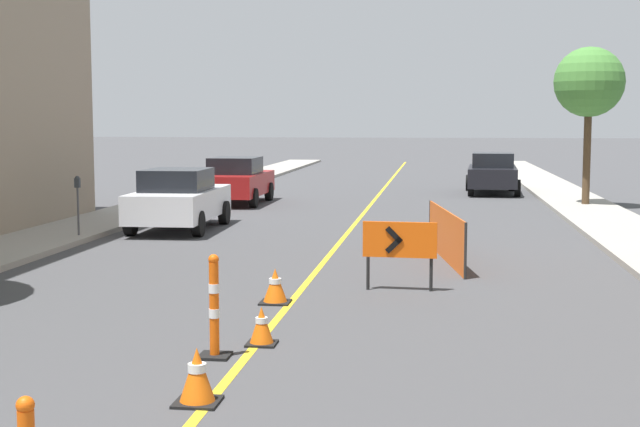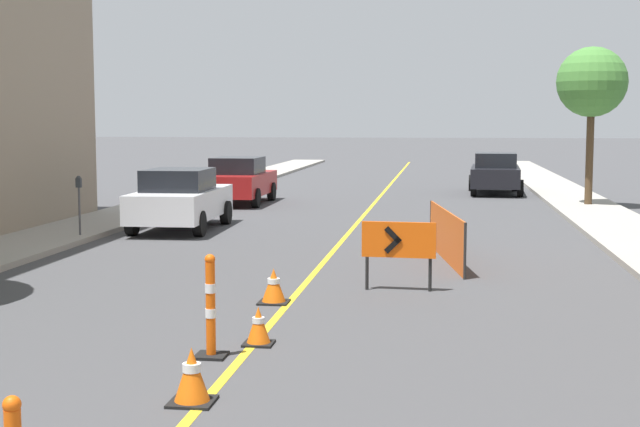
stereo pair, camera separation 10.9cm
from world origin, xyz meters
TOP-DOWN VIEW (x-y plane):
  - lane_stripe at (0.00, 31.64)m, footprint 0.12×63.28m
  - sidewalk_left at (-6.89, 31.64)m, footprint 2.16×63.28m
  - sidewalk_right at (6.89, 31.64)m, footprint 2.16×63.28m
  - traffic_cone_fourth at (-0.11, 10.91)m, footprint 0.45×0.45m
  - traffic_cone_fifth at (0.07, 13.30)m, footprint 0.38×0.38m
  - traffic_cone_farthest at (-0.23, 15.86)m, footprint 0.46×0.46m
  - delineator_post_rear at (-0.37, 12.64)m, footprint 0.37×0.37m
  - arrow_barricade_primary at (1.63, 17.16)m, footprint 1.23×0.13m
  - safety_mesh_fence at (2.42, 20.50)m, footprint 0.72×4.33m
  - parked_car_curb_near at (-4.39, 24.70)m, footprint 1.95×4.35m
  - parked_car_curb_mid at (-4.54, 32.00)m, footprint 1.93×4.30m
  - parked_car_curb_far at (4.32, 37.44)m, footprint 2.02×4.39m
  - parking_meter_near_curb at (-6.15, 22.39)m, footprint 0.12×0.11m
  - street_tree_right_near at (6.99, 32.12)m, footprint 2.24×2.24m

SIDE VIEW (x-z plane):
  - lane_stripe at x=0.00m, z-range 0.00..0.01m
  - sidewalk_left at x=-6.89m, z-range 0.00..0.13m
  - sidewalk_right at x=6.89m, z-range 0.00..0.13m
  - traffic_cone_fifth at x=0.07m, z-range 0.00..0.49m
  - traffic_cone_farthest at x=-0.23m, z-range 0.00..0.54m
  - traffic_cone_fourth at x=-0.11m, z-range 0.00..0.57m
  - safety_mesh_fence at x=2.42m, z-range 0.00..1.02m
  - delineator_post_rear at x=-0.37m, z-range -0.08..1.17m
  - parked_car_curb_near at x=-4.39m, z-range 0.00..1.59m
  - parked_car_curb_mid at x=-4.54m, z-range 0.00..1.59m
  - parked_car_curb_far at x=4.32m, z-range 0.00..1.59m
  - arrow_barricade_primary at x=1.63m, z-range 0.24..1.39m
  - parking_meter_near_curb at x=-6.15m, z-range 0.41..1.82m
  - street_tree_right_near at x=6.99m, z-range 1.49..6.53m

